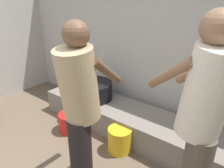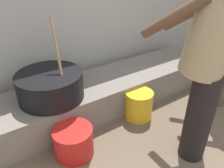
% 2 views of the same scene
% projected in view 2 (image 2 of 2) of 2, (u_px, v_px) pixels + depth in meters
% --- Properties ---
extents(block_enclosure_rear, '(5.25, 0.20, 1.93)m').
position_uv_depth(block_enclosure_rear, '(84.00, 8.00, 2.38)').
color(block_enclosure_rear, '#ADA8A0').
rests_on(block_enclosure_rear, ground_plane).
extents(hearth_ledge, '(2.60, 0.60, 0.33)m').
position_uv_depth(hearth_ledge, '(105.00, 92.00, 2.37)').
color(hearth_ledge, slate).
rests_on(hearth_ledge, ground_plane).
extents(cooking_pot_main, '(0.58, 0.58, 0.69)m').
position_uv_depth(cooking_pot_main, '(51.00, 85.00, 1.92)').
color(cooking_pot_main, black).
rests_on(cooking_pot_main, hearth_ledge).
extents(cook_in_tan_shirt, '(0.44, 0.69, 1.53)m').
position_uv_depth(cook_in_tan_shirt, '(209.00, 56.00, 1.41)').
color(cook_in_tan_shirt, black).
rests_on(cook_in_tan_shirt, ground_plane).
extents(bucket_yellow_plastic, '(0.28, 0.28, 0.29)m').
position_uv_depth(bucket_yellow_plastic, '(139.00, 105.00, 2.19)').
color(bucket_yellow_plastic, gold).
rests_on(bucket_yellow_plastic, ground_plane).
extents(bucket_red_plastic, '(0.32, 0.32, 0.25)m').
position_uv_depth(bucket_red_plastic, '(74.00, 141.00, 1.77)').
color(bucket_red_plastic, red).
rests_on(bucket_red_plastic, ground_plane).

